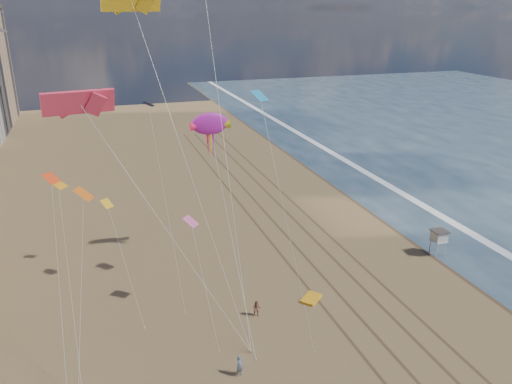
% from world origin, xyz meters
% --- Properties ---
extents(wet_sand, '(260.00, 260.00, 0.00)m').
position_xyz_m(wet_sand, '(19.00, 40.00, 0.00)').
color(wet_sand, '#42301E').
rests_on(wet_sand, ground).
extents(foam, '(260.00, 260.00, 0.00)m').
position_xyz_m(foam, '(23.20, 40.00, 0.00)').
color(foam, white).
rests_on(foam, ground).
extents(tracks, '(7.68, 120.00, 0.01)m').
position_xyz_m(tracks, '(2.55, 30.00, 0.01)').
color(tracks, brown).
rests_on(tracks, ground).
extents(lifeguard_stand, '(1.66, 1.66, 3.00)m').
position_xyz_m(lifeguard_stand, '(15.48, 24.58, 2.32)').
color(lifeguard_stand, silver).
rests_on(lifeguard_stand, ground).
extents(grounded_kite, '(2.53, 2.45, 0.25)m').
position_xyz_m(grounded_kite, '(-1.76, 20.57, 0.12)').
color(grounded_kite, '#FEA515').
rests_on(grounded_kite, ground).
extents(show_kite, '(4.16, 9.70, 23.25)m').
position_xyz_m(show_kite, '(-8.38, 32.33, 15.01)').
color(show_kite, '#B31BA2').
rests_on(show_kite, ground).
extents(kite_flyer_a, '(0.78, 0.66, 1.81)m').
position_xyz_m(kite_flyer_a, '(-11.19, 12.65, 0.90)').
color(kite_flyer_a, slate).
rests_on(kite_flyer_a, ground).
extents(kite_flyer_b, '(0.96, 0.87, 1.61)m').
position_xyz_m(kite_flyer_b, '(-7.54, 19.60, 0.80)').
color(kite_flyer_b, '#8F5448').
rests_on(kite_flyer_b, ground).
extents(small_kites, '(19.11, 11.59, 11.22)m').
position_xyz_m(small_kites, '(-16.79, 24.04, 13.56)').
color(small_kites, gold).
rests_on(small_kites, ground).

